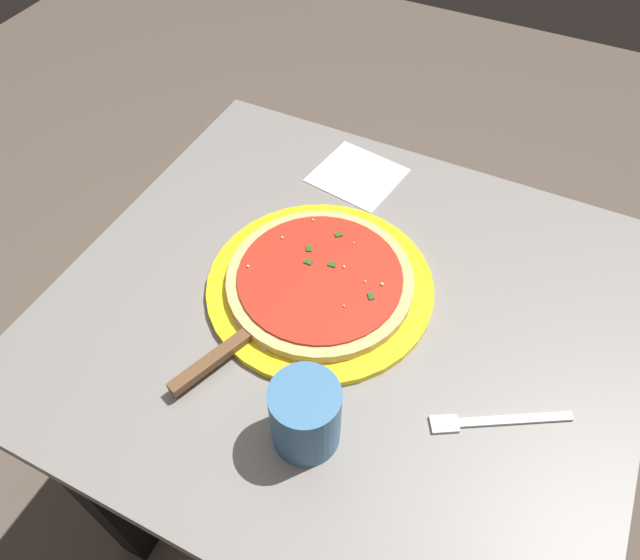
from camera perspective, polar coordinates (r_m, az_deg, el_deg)
ground_plane at (r=1.56m, az=1.48°, el=-19.62°), size 5.00×5.00×0.00m
restaurant_table at (r=1.01m, az=2.17°, el=-8.28°), size 0.85×0.78×0.76m
serving_plate at (r=0.89m, az=0.00°, el=-0.57°), size 0.35×0.35×0.01m
pizza at (r=0.88m, az=0.00°, el=0.07°), size 0.28×0.28×0.02m
pizza_server at (r=0.82m, az=-8.39°, el=-6.29°), size 0.12×0.22×0.01m
cup_tall_drink at (r=0.72m, az=-1.43°, el=-13.12°), size 0.09×0.09×0.11m
napkin_folded_right at (r=1.07m, az=3.67°, el=10.18°), size 0.16×0.16×0.00m
fork at (r=0.81m, az=16.51°, el=-13.09°), size 0.17×0.11×0.00m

